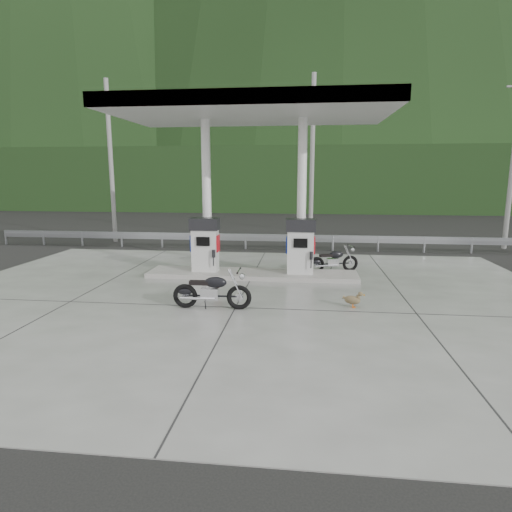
# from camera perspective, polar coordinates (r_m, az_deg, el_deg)

# --- Properties ---
(ground) EXTENTS (160.00, 160.00, 0.00)m
(ground) POSITION_cam_1_polar(r_m,az_deg,el_deg) (12.01, -1.98, -5.54)
(ground) COLOR black
(ground) RESTS_ON ground
(forecourt_apron) EXTENTS (18.00, 14.00, 0.02)m
(forecourt_apron) POSITION_cam_1_polar(r_m,az_deg,el_deg) (12.01, -1.98, -5.50)
(forecourt_apron) COLOR slate
(forecourt_apron) RESTS_ON ground
(pump_island) EXTENTS (7.00, 1.40, 0.15)m
(pump_island) POSITION_cam_1_polar(r_m,az_deg,el_deg) (14.39, -0.50, -2.42)
(pump_island) COLOR gray
(pump_island) RESTS_ON forecourt_apron
(gas_pump_left) EXTENTS (0.95, 0.55, 1.80)m
(gas_pump_left) POSITION_cam_1_polar(r_m,az_deg,el_deg) (14.48, -6.81, 1.52)
(gas_pump_left) COLOR silver
(gas_pump_left) RESTS_ON pump_island
(gas_pump_right) EXTENTS (0.95, 0.55, 1.80)m
(gas_pump_right) POSITION_cam_1_polar(r_m,az_deg,el_deg) (14.09, 5.96, 1.29)
(gas_pump_right) COLOR silver
(gas_pump_right) RESTS_ON pump_island
(canopy_column_left) EXTENTS (0.30, 0.30, 5.00)m
(canopy_column_left) POSITION_cam_1_polar(r_m,az_deg,el_deg) (14.70, -6.58, 7.94)
(canopy_column_left) COLOR white
(canopy_column_left) RESTS_ON pump_island
(canopy_column_right) EXTENTS (0.30, 0.30, 5.00)m
(canopy_column_right) POSITION_cam_1_polar(r_m,az_deg,el_deg) (14.32, 6.11, 7.87)
(canopy_column_right) COLOR white
(canopy_column_right) RESTS_ON pump_island
(canopy_roof) EXTENTS (8.50, 5.00, 0.40)m
(canopy_roof) POSITION_cam_1_polar(r_m,az_deg,el_deg) (14.16, -0.54, 18.86)
(canopy_roof) COLOR silver
(canopy_roof) RESTS_ON canopy_column_left
(guardrail) EXTENTS (26.00, 0.16, 1.42)m
(guardrail) POSITION_cam_1_polar(r_m,az_deg,el_deg) (19.66, 1.47, 2.93)
(guardrail) COLOR gray
(guardrail) RESTS_ON ground
(road) EXTENTS (60.00, 7.00, 0.01)m
(road) POSITION_cam_1_polar(r_m,az_deg,el_deg) (23.21, 2.23, 2.35)
(road) COLOR black
(road) RESTS_ON ground
(utility_pole_a) EXTENTS (0.22, 0.22, 8.00)m
(utility_pole_a) POSITION_cam_1_polar(r_m,az_deg,el_deg) (23.07, -18.78, 11.71)
(utility_pole_a) COLOR gray
(utility_pole_a) RESTS_ON ground
(utility_pole_b) EXTENTS (0.22, 0.22, 8.00)m
(utility_pole_b) POSITION_cam_1_polar(r_m,az_deg,el_deg) (20.92, 7.49, 12.34)
(utility_pole_b) COLOR gray
(utility_pole_b) RESTS_ON ground
(tree_band) EXTENTS (80.00, 6.00, 6.00)m
(tree_band) POSITION_cam_1_polar(r_m,az_deg,el_deg) (41.44, 4.25, 10.13)
(tree_band) COLOR black
(tree_band) RESTS_ON ground
(forested_hills) EXTENTS (100.00, 40.00, 140.00)m
(forested_hills) POSITION_cam_1_polar(r_m,az_deg,el_deg) (71.51, 5.23, 7.91)
(forested_hills) COLOR black
(forested_hills) RESTS_ON ground
(motorcycle_left) EXTENTS (1.89, 0.63, 0.89)m
(motorcycle_left) POSITION_cam_1_polar(r_m,az_deg,el_deg) (10.92, -5.90, -4.72)
(motorcycle_left) COLOR black
(motorcycle_left) RESTS_ON forecourt_apron
(motorcycle_right) EXTENTS (1.78, 1.03, 0.80)m
(motorcycle_right) POSITION_cam_1_polar(r_m,az_deg,el_deg) (15.22, 10.31, -0.61)
(motorcycle_right) COLOR black
(motorcycle_right) RESTS_ON forecourt_apron
(duck) EXTENTS (0.53, 0.33, 0.37)m
(duck) POSITION_cam_1_polar(r_m,az_deg,el_deg) (11.30, 12.71, -5.76)
(duck) COLOR brown
(duck) RESTS_ON forecourt_apron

